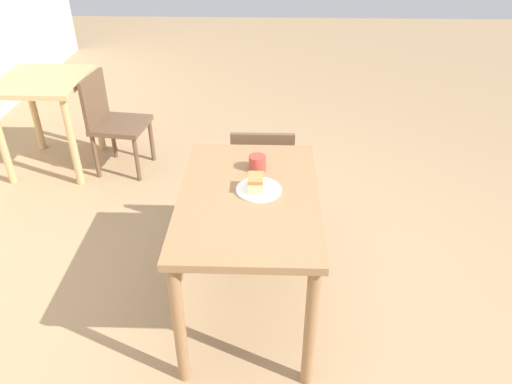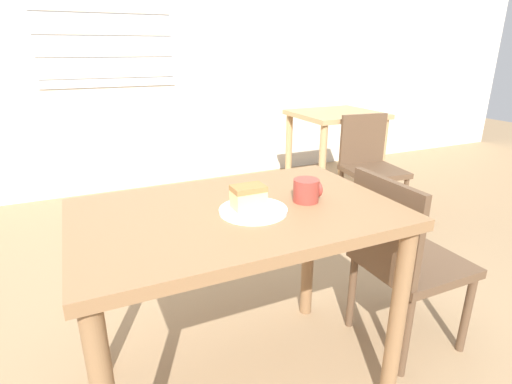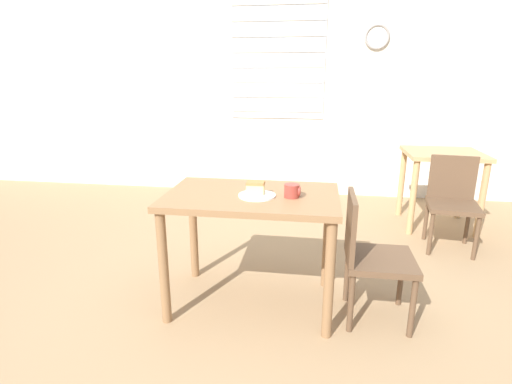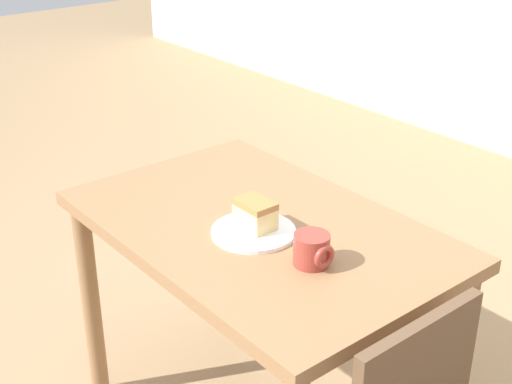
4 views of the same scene
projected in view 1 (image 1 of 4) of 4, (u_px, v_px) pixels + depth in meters
ground_plane at (300, 308)px, 2.92m from camera, size 14.00×14.00×0.00m
dining_table_near at (249, 214)px, 2.58m from camera, size 1.10×0.71×0.78m
dining_table_far at (45, 98)px, 4.03m from camera, size 0.72×0.66×0.78m
chair_near_window at (263, 176)px, 3.32m from camera, size 0.41×0.41×0.82m
chair_far_corner at (112, 120)px, 4.08m from camera, size 0.46×0.46×0.82m
plate at (259, 190)px, 2.54m from camera, size 0.23×0.23×0.01m
cake_slice at (256, 183)px, 2.51m from camera, size 0.11×0.08×0.08m
coffee_mug at (257, 163)px, 2.71m from camera, size 0.10×0.09×0.08m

